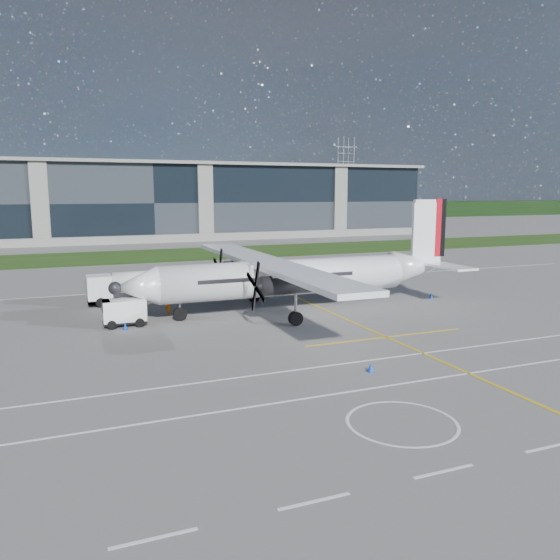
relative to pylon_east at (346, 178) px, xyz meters
The scene contains 15 objects.
ground 139.82m from the pylon_east, 127.69° to the right, with size 400.00×400.00×0.00m, color #575553.
grass_strip 133.62m from the pylon_east, 129.81° to the right, with size 400.00×18.00×0.04m, color #1F3E10.
terminal_building 110.37m from the pylon_east, 140.53° to the right, with size 120.00×20.00×15.00m, color black.
tree_line 86.42m from the pylon_east, behind, with size 400.00×6.00×6.00m, color black.
pylon_east is the anchor object (origin of this frame).
yellow_taxiway_centerline 162.94m from the pylon_east, 120.36° to the right, with size 0.20×70.00×0.01m, color yellow.
white_lane_line 185.33m from the pylon_east, 117.40° to the right, with size 90.00×0.15×0.01m, color white.
turboprop_aircraft 168.91m from the pylon_east, 119.97° to the right, with size 29.08×30.16×9.05m, color white, non-canonical shape.
fuel_tanker_truck 169.13m from the pylon_east, 125.20° to the right, with size 7.40×2.41×2.78m, color silver, non-canonical shape.
baggage_tug 176.45m from the pylon_east, 123.85° to the right, with size 3.24×1.94×1.94m, color white, non-canonical shape.
ground_crew_person 172.46m from the pylon_east, 123.28° to the right, with size 0.82×0.58×2.01m, color #F25907.
safety_cone_nose_stbd 174.95m from the pylon_east, 124.35° to the right, with size 0.36×0.36×0.50m, color #0B3BBB.
safety_cone_portwing 184.15m from the pylon_east, 118.20° to the right, with size 0.36×0.36×0.50m, color #0B3BBB.
safety_cone_tail 162.86m from the pylon_east, 115.86° to the right, with size 0.36×0.36×0.50m, color #0B3BBB.
safety_cone_nose_port 177.59m from the pylon_east, 123.65° to the right, with size 0.36×0.36×0.50m, color #0B3BBB.
Camera 1 is at (-16.93, -36.30, 9.66)m, focal length 35.00 mm.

